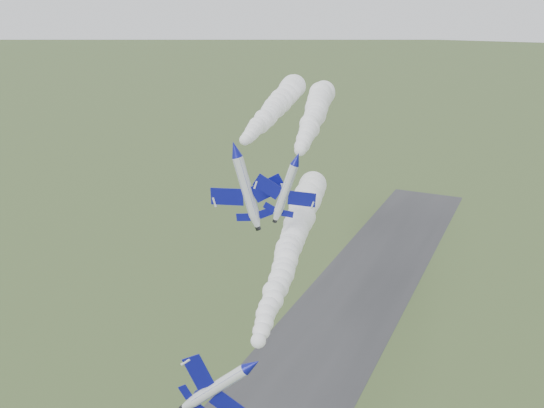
{
  "coord_description": "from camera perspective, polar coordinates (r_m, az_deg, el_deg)",
  "views": [
    {
      "loc": [
        35.85,
        -53.92,
        67.81
      ],
      "look_at": [
        1.85,
        19.85,
        39.9
      ],
      "focal_mm": 40.0,
      "sensor_mm": 36.0,
      "label": 1
    }
  ],
  "objects": [
    {
      "name": "smoke_trail_jet_pair_right",
      "position": [
        115.82,
        3.97,
        8.35
      ],
      "size": [
        20.34,
        54.11,
        5.23
      ],
      "primitive_type": null,
      "rotation": [
        0.0,
        0.0,
        0.28
      ],
      "color": "white"
    },
    {
      "name": "smoke_trail_jet_pair_left",
      "position": [
        119.91,
        0.24,
        9.03
      ],
      "size": [
        17.36,
        53.39,
        5.46
      ],
      "primitive_type": null,
      "rotation": [
        0.0,
        0.0,
        0.23
      ],
      "color": "white"
    },
    {
      "name": "jet_pair_right",
      "position": [
        86.97,
        2.34,
        4.26
      ],
      "size": [
        9.2,
        11.23,
        3.68
      ],
      "rotation": [
        0.0,
        0.32,
        0.28
      ],
      "color": "silver"
    },
    {
      "name": "jet_lead",
      "position": [
        67.7,
        -1.89,
        -14.96
      ],
      "size": [
        6.29,
        11.29,
        7.52
      ],
      "rotation": [
        0.0,
        0.91,
        0.31
      ],
      "color": "silver"
    },
    {
      "name": "runway",
      "position": [
        113.68,
        1.36,
        -17.65
      ],
      "size": [
        24.0,
        260.0,
        0.04
      ],
      "primitive_type": "cube",
      "color": "#323235",
      "rests_on": "ground"
    },
    {
      "name": "jet_pair_left",
      "position": [
        91.08,
        -3.51,
        5.16
      ],
      "size": [
        11.81,
        14.33,
        4.43
      ],
      "rotation": [
        0.0,
        -0.27,
        0.23
      ],
      "color": "silver"
    },
    {
      "name": "smoke_trail_jet_lead",
      "position": [
        93.38,
        1.9,
        -3.66
      ],
      "size": [
        22.25,
        54.83,
        5.27
      ],
      "primitive_type": null,
      "rotation": [
        0.0,
        0.0,
        0.31
      ],
      "color": "white"
    }
  ]
}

